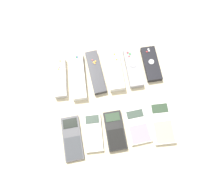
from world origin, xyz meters
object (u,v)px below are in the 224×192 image
remote_4 (133,68)px  calculator_3 (138,126)px  calculator_1 (93,132)px  calculator_2 (115,130)px  remote_2 (96,72)px  remote_0 (60,78)px  remote_1 (78,76)px  calculator_4 (162,123)px  remote_3 (114,70)px  remote_5 (151,64)px  calculator_0 (72,138)px

remote_4 → calculator_3: 0.24m
calculator_1 → calculator_3: (0.16, -0.00, -0.00)m
remote_4 → calculator_2: 0.26m
remote_2 → calculator_2: size_ratio=1.32×
remote_0 → remote_1: (0.07, -0.01, 0.00)m
remote_1 → calculator_4: remote_1 is taller
remote_3 → remote_5: size_ratio=1.14×
remote_0 → calculator_4: bearing=-31.5°
remote_1 → calculator_0: 0.24m
calculator_1 → calculator_2: 0.08m
calculator_0 → calculator_1: bearing=4.2°
remote_0 → calculator_1: size_ratio=1.18×
remote_4 → remote_5: (0.08, 0.01, -0.00)m
remote_1 → calculator_1: size_ratio=1.39×
calculator_0 → calculator_4: bearing=-1.3°
remote_3 → calculator_2: remote_3 is taller
remote_0 → remote_3: bearing=1.9°
remote_4 → remote_5: remote_4 is taller
remote_0 → remote_2: bearing=3.7°
remote_0 → calculator_0: size_ratio=1.05×
remote_2 → remote_3: (0.07, -0.01, 0.00)m
remote_0 → calculator_2: size_ratio=1.18×
remote_0 → calculator_1: (0.10, -0.24, -0.01)m
remote_5 → calculator_0: (-0.35, -0.24, -0.00)m
remote_1 → calculator_0: size_ratio=1.24×
remote_5 → calculator_0: 0.42m
remote_5 → calculator_3: size_ratio=1.15×
remote_5 → calculator_0: size_ratio=0.95×
remote_1 → calculator_2: remote_1 is taller
remote_2 → calculator_4: 0.32m
calculator_2 → calculator_3: size_ratio=1.07×
remote_0 → calculator_3: 0.35m
calculator_2 → calculator_4: calculator_2 is taller
calculator_2 → calculator_3: (0.09, 0.00, -0.00)m
remote_1 → calculator_0: (-0.05, -0.24, -0.01)m
calculator_1 → calculator_4: (0.25, -0.01, 0.00)m
remote_2 → remote_5: same height
remote_1 → calculator_3: 0.30m
remote_4 → calculator_4: remote_4 is taller
remote_1 → calculator_1: bearing=-81.0°
remote_2 → remote_5: bearing=-4.3°
remote_2 → remote_3: 0.07m
remote_4 → calculator_3: (-0.03, -0.23, -0.00)m
remote_1 → remote_0: bearing=176.9°
remote_0 → calculator_0: 0.24m
remote_3 → calculator_0: bearing=-128.3°
calculator_0 → calculator_4: 0.33m
remote_5 → remote_4: bearing=-174.7°
remote_2 → calculator_3: 0.27m
remote_2 → calculator_0: 0.27m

